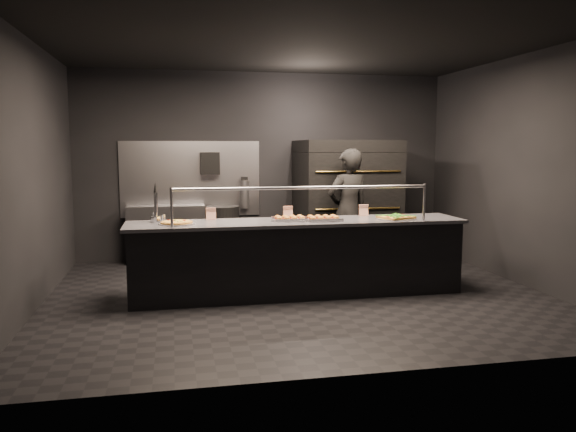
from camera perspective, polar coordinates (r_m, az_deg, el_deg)
The scene contains 15 objects.
room at distance 6.80m, azimuth 0.75°, elevation 4.40°, with size 6.04×6.00×3.00m.
service_counter at distance 6.89m, azimuth 1.01°, elevation -4.22°, with size 4.10×0.78×1.37m.
pizza_oven at distance 8.94m, azimuth 5.89°, elevation 1.59°, with size 1.50×1.23×1.91m.
prep_shelf at distance 9.02m, azimuth -12.24°, elevation -1.79°, with size 1.20×0.35×0.90m, color #99999E.
towel_dispenser at distance 9.00m, azimuth -7.94°, elevation 5.32°, with size 0.30×0.20×0.35m, color black.
fire_extinguisher at distance 9.09m, azimuth -4.43°, elevation 2.29°, with size 0.14×0.14×0.51m.
beer_tap at distance 6.82m, azimuth -13.27°, elevation 0.53°, with size 0.12×0.18×0.48m.
round_pizza at distance 6.63m, azimuth -11.25°, elevation -0.67°, with size 0.42×0.42×0.03m.
slider_tray_a at distance 6.79m, azimuth 0.18°, elevation -0.27°, with size 0.48×0.42×0.06m.
slider_tray_b at distance 6.81m, azimuth 3.59°, elevation -0.25°, with size 0.45×0.35×0.07m.
square_pizza at distance 7.08m, azimuth 10.92°, elevation -0.15°, with size 0.47×0.47×0.05m.
condiment_jar at distance 6.92m, azimuth -13.09°, elevation -0.13°, with size 0.15×0.06×0.10m.
tent_cards at distance 7.06m, azimuth 0.09°, elevation 0.42°, with size 2.09×0.04×0.15m.
trash_bin at distance 8.95m, azimuth -6.65°, elevation -1.81°, with size 0.53×0.53×0.88m, color black.
worker at distance 8.05m, azimuth 6.10°, elevation 0.45°, with size 0.65×0.43×1.78m, color black.
Camera 1 is at (-1.47, -6.59, 1.81)m, focal length 35.00 mm.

